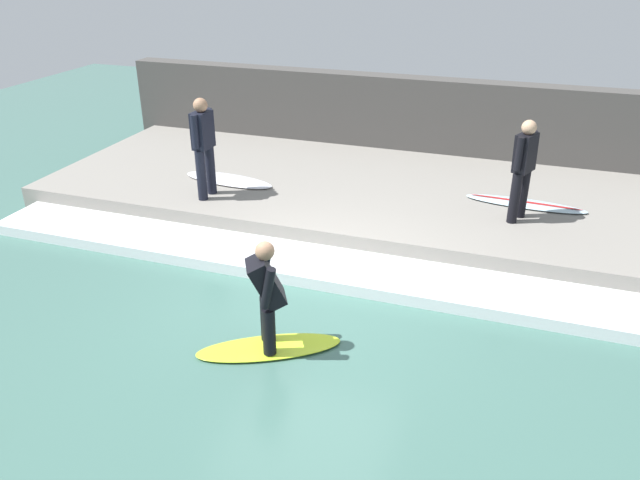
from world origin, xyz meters
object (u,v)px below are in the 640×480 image
surfer_riding (267,290)px  surfboard_waiting_near (525,204)px  surfer_waiting_far (203,143)px  surfboard_waiting_far (229,180)px  surfer_waiting_near (523,165)px  surfboard_riding (269,347)px

surfer_riding → surfboard_waiting_near: (4.70, -2.74, -0.40)m
surfer_waiting_far → surfboard_waiting_far: (0.78, -0.01, -0.94)m
surfer_waiting_near → surfboard_riding: bearing=147.2°
surfer_waiting_near → surfboard_waiting_far: size_ratio=0.87×
surfer_waiting_near → surfer_waiting_far: size_ratio=0.94×
surfboard_riding → surfboard_waiting_near: surfboard_waiting_near is taller
surfboard_riding → surfboard_waiting_near: 5.45m
surfboard_waiting_near → surfer_waiting_far: 5.56m
surfer_waiting_far → surfboard_waiting_far: surfer_waiting_far is taller
surfboard_riding → surfboard_waiting_near: size_ratio=0.89×
surfer_riding → surfer_waiting_near: (4.05, -2.61, 0.48)m
surfboard_waiting_far → surfer_waiting_near: bearing=-90.7°
surfer_riding → surfboard_waiting_far: bearing=31.9°
surfboard_waiting_near → surfer_waiting_far: (-1.37, 5.31, 0.94)m
surfboard_waiting_far → surfer_waiting_far: bearing=179.0°
surfboard_waiting_near → surfer_waiting_far: bearing=104.5°
surfer_riding → surfer_waiting_near: 4.84m
surfer_waiting_far → surfboard_waiting_far: size_ratio=0.92×
surfer_waiting_far → surfboard_waiting_near: bearing=-75.5°
surfer_waiting_near → surfboard_waiting_far: (0.06, 5.17, -0.89)m
surfboard_riding → surfer_riding: size_ratio=1.28×
surfboard_waiting_far → surfer_riding: bearing=-148.1°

